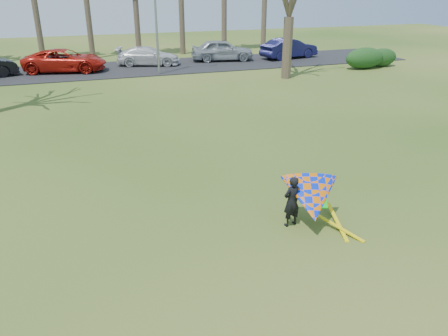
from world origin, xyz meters
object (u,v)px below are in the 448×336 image
object	(u,v)px
kite_flyer	(310,199)
car_3	(148,56)
car_2	(65,60)
car_5	(289,48)
car_4	(222,50)
streetlight	(158,8)

from	to	relation	value
kite_flyer	car_3	bearing A→B (deg)	89.41
car_2	kite_flyer	xyz separation A→B (m)	(5.92, -25.17, -0.02)
car_5	kite_flyer	distance (m)	28.23
car_4	car_5	world-z (taller)	car_4
car_5	kite_flyer	world-z (taller)	kite_flyer
car_2	car_5	bearing A→B (deg)	-76.25
car_2	kite_flyer	distance (m)	25.86
car_3	car_5	bearing A→B (deg)	-75.94
car_3	car_4	distance (m)	6.16
streetlight	kite_flyer	world-z (taller)	streetlight
car_3	car_4	world-z (taller)	car_4
car_4	car_5	bearing A→B (deg)	-86.32
streetlight	car_4	bearing A→B (deg)	33.83
car_4	kite_flyer	world-z (taller)	kite_flyer
streetlight	car_3	xyz separation A→B (m)	(-0.22, 3.84, -3.70)
car_3	car_5	size ratio (longest dim) A/B	0.96
kite_flyer	car_2	bearing A→B (deg)	103.23
kite_flyer	streetlight	bearing A→B (deg)	88.75
car_5	streetlight	bearing A→B (deg)	94.27
car_3	car_5	distance (m)	11.98
car_4	kite_flyer	size ratio (longest dim) A/B	2.11
car_2	car_3	world-z (taller)	car_2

